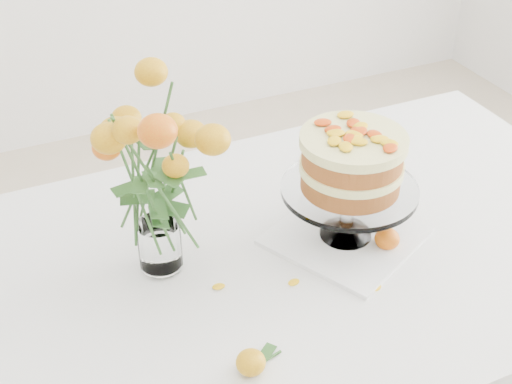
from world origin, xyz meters
TOP-DOWN VIEW (x-y plane):
  - table at (0.00, 0.00)m, footprint 1.43×0.93m
  - napkin at (0.05, -0.02)m, footprint 0.37×0.37m
  - cake_stand at (0.05, -0.02)m, footprint 0.28×0.28m
  - rose_vase at (-0.34, 0.05)m, footprint 0.30×0.30m
  - loose_rose_near at (-0.29, -0.27)m, footprint 0.09×0.05m
  - loose_rose_far at (0.11, -0.08)m, footprint 0.09×0.05m
  - stray_petal_a at (-0.12, -0.10)m, footprint 0.03×0.02m
  - stray_petal_b at (-0.02, -0.14)m, footprint 0.03×0.02m
  - stray_petal_c at (0.02, -0.18)m, footprint 0.03×0.02m
  - stray_petal_d at (-0.26, -0.05)m, footprint 0.03×0.02m

SIDE VIEW (x-z plane):
  - table at x=0.00m, z-range 0.30..1.05m
  - stray_petal_a at x=-0.12m, z-range 0.76..0.76m
  - stray_petal_b at x=-0.02m, z-range 0.76..0.76m
  - stray_petal_c at x=0.02m, z-range 0.76..0.76m
  - stray_petal_d at x=-0.26m, z-range 0.76..0.76m
  - napkin at x=0.05m, z-range 0.76..0.77m
  - loose_rose_near at x=-0.29m, z-range 0.76..0.80m
  - loose_rose_far at x=0.11m, z-range 0.76..0.80m
  - cake_stand at x=0.05m, z-range 0.81..1.06m
  - rose_vase at x=-0.34m, z-range 0.79..1.23m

